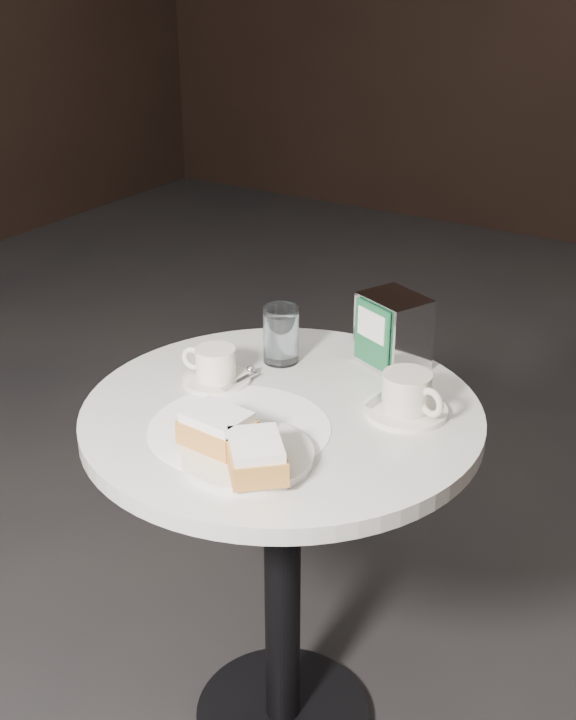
# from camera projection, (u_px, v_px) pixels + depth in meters

# --- Properties ---
(ground) EXTENTS (7.00, 7.00, 0.00)m
(ground) POSITION_uv_depth(u_px,v_px,m) (283.00, 720.00, 1.89)
(ground) COLOR black
(ground) RESTS_ON ground
(cafe_table) EXTENTS (0.70, 0.70, 0.74)m
(cafe_table) POSITION_uv_depth(u_px,v_px,m) (282.00, 503.00, 1.65)
(cafe_table) COLOR black
(cafe_table) RESTS_ON ground
(sugar_spill) EXTENTS (0.36, 0.36, 0.00)m
(sugar_spill) POSITION_uv_depth(u_px,v_px,m) (240.00, 428.00, 1.50)
(sugar_spill) COLOR white
(sugar_spill) RESTS_ON cafe_table
(beignet_plate) EXTENTS (0.27, 0.27, 0.07)m
(beignet_plate) POSITION_uv_depth(u_px,v_px,m) (241.00, 448.00, 1.40)
(beignet_plate) COLOR silver
(beignet_plate) RESTS_ON cafe_table
(coffee_cup_left) EXTENTS (0.14, 0.14, 0.07)m
(coffee_cup_left) POSITION_uv_depth(u_px,v_px,m) (215.00, 367.00, 1.65)
(coffee_cup_left) COLOR silver
(coffee_cup_left) RESTS_ON cafe_table
(coffee_cup_right) EXTENTS (0.18, 0.18, 0.08)m
(coffee_cup_right) POSITION_uv_depth(u_px,v_px,m) (407.00, 397.00, 1.54)
(coffee_cup_right) COLOR white
(coffee_cup_right) RESTS_ON cafe_table
(water_glass_left) EXTENTS (0.08, 0.08, 0.11)m
(water_glass_left) POSITION_uv_depth(u_px,v_px,m) (281.00, 335.00, 1.72)
(water_glass_left) COLOR white
(water_glass_left) RESTS_ON cafe_table
(water_glass_right) EXTENTS (0.09, 0.09, 0.12)m
(water_glass_right) POSITION_uv_depth(u_px,v_px,m) (390.00, 338.00, 1.70)
(water_glass_right) COLOR white
(water_glass_right) RESTS_ON cafe_table
(napkin_dispenser) EXTENTS (0.15, 0.14, 0.14)m
(napkin_dispenser) POSITION_uv_depth(u_px,v_px,m) (393.00, 331.00, 1.69)
(napkin_dispenser) COLOR white
(napkin_dispenser) RESTS_ON cafe_table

